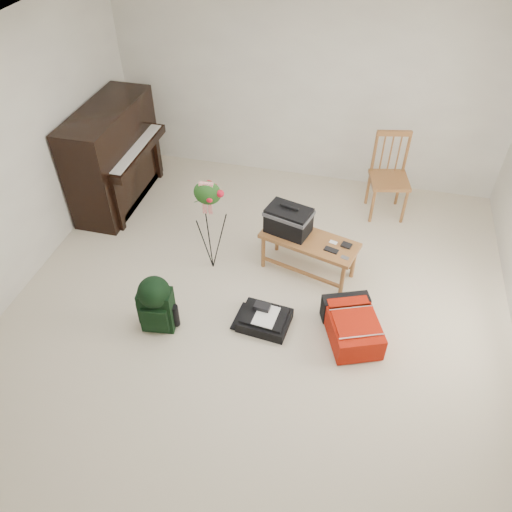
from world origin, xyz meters
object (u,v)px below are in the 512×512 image
(dining_chair, at_px, (390,177))
(red_suitcase, at_px, (353,323))
(flower_stand, at_px, (210,227))
(bench, at_px, (293,229))
(piano, at_px, (115,158))
(green_backpack, at_px, (156,302))
(black_duffel, at_px, (265,319))

(dining_chair, relative_size, red_suitcase, 1.30)
(flower_stand, bearing_deg, bench, 8.00)
(dining_chair, xyz_separation_m, red_suitcase, (-0.19, -2.10, -0.35))
(piano, relative_size, green_backpack, 2.39)
(green_backpack, relative_size, flower_stand, 0.54)
(black_duffel, bearing_deg, flower_stand, 143.51)
(dining_chair, distance_m, red_suitcase, 2.14)
(piano, bearing_deg, red_suitcase, -26.41)
(dining_chair, distance_m, flower_stand, 2.34)
(red_suitcase, relative_size, green_backpack, 1.27)
(black_duffel, bearing_deg, green_backpack, -159.10)
(green_backpack, bearing_deg, red_suitcase, 3.33)
(dining_chair, height_order, green_backpack, dining_chair)
(green_backpack, bearing_deg, bench, 37.96)
(dining_chair, relative_size, black_duffel, 2.00)
(dining_chair, bearing_deg, green_backpack, -141.54)
(bench, bearing_deg, black_duffel, -81.21)
(green_backpack, bearing_deg, piano, 116.08)
(red_suitcase, height_order, flower_stand, flower_stand)
(green_backpack, bearing_deg, dining_chair, 42.59)
(bench, relative_size, dining_chair, 1.06)
(black_duffel, xyz_separation_m, flower_stand, (-0.75, 0.68, 0.49))
(bench, xyz_separation_m, green_backpack, (-1.10, -1.13, -0.21))
(bench, height_order, dining_chair, dining_chair)
(piano, height_order, dining_chair, piano)
(flower_stand, bearing_deg, black_duffel, -46.25)
(piano, relative_size, bench, 1.37)
(piano, relative_size, red_suitcase, 1.88)
(black_duffel, bearing_deg, piano, 149.87)
(piano, height_order, red_suitcase, piano)
(bench, bearing_deg, green_backpack, -118.62)
(bench, relative_size, red_suitcase, 1.38)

